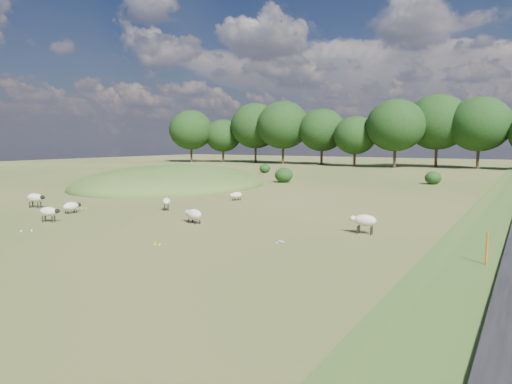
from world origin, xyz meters
TOP-DOWN VIEW (x-y plane):
  - ground at (0.00, 20.00)m, footprint 160.00×160.00m
  - mound at (-12.00, 12.00)m, footprint 16.00×20.00m
  - treeline at (-1.06, 55.44)m, footprint 96.28×14.66m
  - shrubs at (-3.20, 25.14)m, footprint 23.69×12.96m
  - marker_post at (15.57, -3.83)m, footprint 0.06×0.06m
  - sheep_0 at (10.38, -0.45)m, footprint 1.24×0.60m
  - sheep_1 at (-2.09, 0.29)m, footprint 0.95×1.00m
  - sheep_2 at (-4.41, -5.94)m, footprint 1.15×0.79m
  - sheep_3 at (2.13, -2.32)m, footprint 1.32×0.82m
  - sheep_4 at (-5.95, -3.46)m, footprint 0.55×1.16m
  - sheep_5 at (-1.04, 6.33)m, footprint 0.67×1.11m
  - sheep_6 at (-9.80, -3.19)m, footprint 1.32×0.82m

SIDE VIEW (x-z plane):
  - ground at x=0.00m, z-range 0.00..0.00m
  - mound at x=-12.00m, z-range -2.00..2.00m
  - sheep_5 at x=-1.04m, z-range 0.08..0.70m
  - sheep_4 at x=-5.95m, z-range 0.09..0.75m
  - sheep_3 at x=2.13m, z-range 0.10..0.83m
  - sheep_1 at x=-2.09m, z-range 0.15..0.91m
  - sheep_2 at x=-4.41m, z-range 0.16..0.96m
  - marker_post at x=15.57m, z-range 0.00..1.20m
  - sheep_0 at x=10.38m, z-range 0.18..1.06m
  - sheep_6 at x=-9.80m, z-range 0.18..1.10m
  - shrubs at x=-3.20m, z-range -0.07..1.43m
  - treeline at x=-1.06m, z-range 0.72..12.41m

